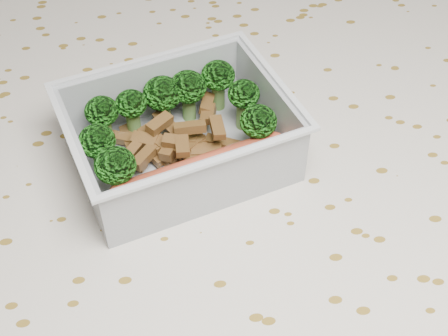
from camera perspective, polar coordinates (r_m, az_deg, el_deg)
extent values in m
cube|color=brown|center=(0.52, -0.86, -3.46)|extent=(1.40, 0.90, 0.04)
cube|color=beige|center=(0.50, -0.89, -1.80)|extent=(1.46, 0.96, 0.01)
cube|color=silver|center=(0.52, -3.95, 0.90)|extent=(0.19, 0.17, 0.00)
cube|color=silver|center=(0.54, -6.50, 7.24)|extent=(0.16, 0.05, 0.05)
cube|color=silver|center=(0.46, -1.33, -1.57)|extent=(0.16, 0.05, 0.05)
cube|color=silver|center=(0.53, 4.09, 5.72)|extent=(0.04, 0.11, 0.05)
cube|color=silver|center=(0.49, -12.91, 0.43)|extent=(0.04, 0.11, 0.05)
cube|color=silver|center=(0.53, -6.92, 9.89)|extent=(0.17, 0.05, 0.00)
cube|color=silver|center=(0.44, -1.16, 0.52)|extent=(0.17, 0.05, 0.00)
cube|color=silver|center=(0.51, 4.70, 8.27)|extent=(0.04, 0.12, 0.00)
cube|color=silver|center=(0.47, -13.99, 2.68)|extent=(0.04, 0.12, 0.00)
cylinder|color=#608C3F|center=(0.53, -10.77, 3.27)|extent=(0.01, 0.01, 0.03)
ellipsoid|color=#228619|center=(0.51, -11.12, 5.11)|extent=(0.03, 0.03, 0.02)
cylinder|color=#608C3F|center=(0.53, -8.24, 3.99)|extent=(0.01, 0.01, 0.03)
ellipsoid|color=#228619|center=(0.52, -8.50, 5.84)|extent=(0.03, 0.03, 0.02)
cylinder|color=#608C3F|center=(0.54, -5.49, 4.94)|extent=(0.01, 0.01, 0.02)
ellipsoid|color=#228619|center=(0.53, -5.67, 6.80)|extent=(0.03, 0.03, 0.03)
cylinder|color=#608C3F|center=(0.55, -3.22, 5.56)|extent=(0.01, 0.01, 0.02)
ellipsoid|color=#228619|center=(0.53, -3.32, 7.42)|extent=(0.03, 0.03, 0.03)
cylinder|color=#608C3F|center=(0.56, -0.53, 6.62)|extent=(0.01, 0.01, 0.03)
ellipsoid|color=#228619|center=(0.54, -0.54, 8.47)|extent=(0.03, 0.03, 0.03)
cylinder|color=#608C3F|center=(0.51, -11.16, 0.58)|extent=(0.01, 0.01, 0.03)
ellipsoid|color=#228619|center=(0.49, -11.54, 2.43)|extent=(0.03, 0.03, 0.02)
cylinder|color=#608C3F|center=(0.54, 1.76, 4.92)|extent=(0.01, 0.01, 0.03)
ellipsoid|color=#228619|center=(0.52, 1.82, 6.79)|extent=(0.03, 0.03, 0.02)
cylinder|color=#608C3F|center=(0.49, -9.58, -1.62)|extent=(0.01, 0.01, 0.02)
ellipsoid|color=#228619|center=(0.47, -9.92, 0.23)|extent=(0.03, 0.03, 0.03)
cylinder|color=#608C3F|center=(0.51, 3.05, 2.39)|extent=(0.01, 0.01, 0.02)
ellipsoid|color=#228619|center=(0.50, 3.16, 4.28)|extent=(0.03, 0.03, 0.03)
cube|color=brown|center=(0.51, -5.37, 1.05)|extent=(0.02, 0.02, 0.01)
cube|color=brown|center=(0.54, -1.58, 5.92)|extent=(0.02, 0.02, 0.01)
cube|color=brown|center=(0.49, -3.84, 2.02)|extent=(0.01, 0.02, 0.01)
cube|color=brown|center=(0.52, -1.93, 1.75)|extent=(0.02, 0.03, 0.01)
cube|color=brown|center=(0.51, -7.27, 2.52)|extent=(0.02, 0.02, 0.01)
cube|color=brown|center=(0.50, -4.47, 2.43)|extent=(0.02, 0.02, 0.01)
cube|color=brown|center=(0.51, -8.15, 1.84)|extent=(0.02, 0.03, 0.01)
cube|color=brown|center=(0.51, -1.62, 1.50)|extent=(0.03, 0.01, 0.01)
cube|color=brown|center=(0.53, -5.24, 4.03)|extent=(0.02, 0.03, 0.01)
cube|color=brown|center=(0.51, -2.93, 1.06)|extent=(0.02, 0.01, 0.01)
cube|color=brown|center=(0.53, -7.05, 2.59)|extent=(0.02, 0.03, 0.01)
cube|color=brown|center=(0.51, -5.91, 4.07)|extent=(0.02, 0.02, 0.01)
cube|color=brown|center=(0.51, -4.75, 2.07)|extent=(0.02, 0.03, 0.01)
cube|color=brown|center=(0.51, -5.35, 1.14)|extent=(0.02, 0.02, 0.01)
cube|color=brown|center=(0.52, -6.84, 2.74)|extent=(0.01, 0.02, 0.01)
cube|color=brown|center=(0.52, -3.12, 1.92)|extent=(0.03, 0.03, 0.01)
cube|color=brown|center=(0.53, -8.60, 2.78)|extent=(0.02, 0.03, 0.01)
cube|color=brown|center=(0.50, -7.31, 0.98)|extent=(0.02, 0.02, 0.01)
cube|color=brown|center=(0.53, -2.85, 3.07)|extent=(0.02, 0.03, 0.01)
cube|color=brown|center=(0.51, -0.61, 3.74)|extent=(0.01, 0.02, 0.01)
cube|color=brown|center=(0.51, -3.14, 3.70)|extent=(0.03, 0.01, 0.01)
cube|color=brown|center=(0.52, -0.13, 2.19)|extent=(0.03, 0.02, 0.01)
cube|color=brown|center=(0.53, -1.45, 4.95)|extent=(0.02, 0.02, 0.01)
cube|color=brown|center=(0.52, -2.99, 2.45)|extent=(0.02, 0.01, 0.01)
cube|color=brown|center=(0.53, -2.71, 3.02)|extent=(0.02, 0.02, 0.01)
cube|color=brown|center=(0.53, -9.31, 2.71)|extent=(0.02, 0.02, 0.01)
cube|color=brown|center=(0.51, -6.42, 2.50)|extent=(0.02, 0.03, 0.01)
cube|color=brown|center=(0.52, -6.39, 2.65)|extent=(0.03, 0.03, 0.01)
cube|color=brown|center=(0.51, -4.62, 1.91)|extent=(0.02, 0.03, 0.01)
cube|color=brown|center=(0.51, -8.29, 0.59)|extent=(0.02, 0.02, 0.01)
cylinder|color=#C0482C|center=(0.49, -2.06, -0.38)|extent=(0.13, 0.06, 0.03)
sphere|color=#C0482C|center=(0.51, 4.49, 1.85)|extent=(0.03, 0.03, 0.03)
sphere|color=#C0482C|center=(0.47, -9.05, -2.76)|extent=(0.03, 0.03, 0.03)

